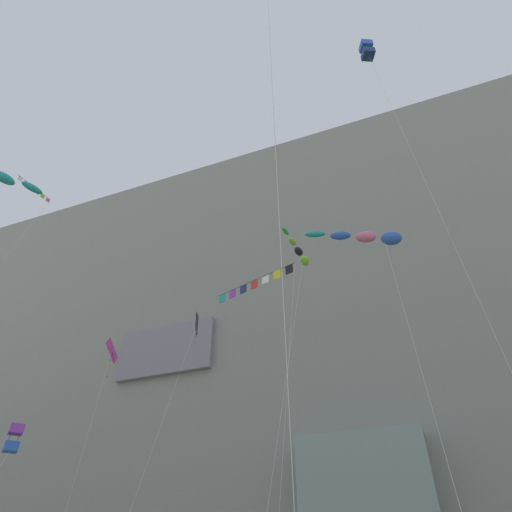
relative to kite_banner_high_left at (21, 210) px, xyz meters
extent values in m
cube|color=gray|center=(23.06, 43.80, 4.35)|extent=(180.00, 25.79, 67.92)
cube|color=gray|center=(-2.81, 31.26, 0.33)|extent=(14.82, 2.32, 7.53)
cube|color=gray|center=(23.06, 29.47, -17.99)|extent=(12.91, 4.58, 7.59)
cylinder|color=black|center=(0.02, 0.42, 3.28)|extent=(0.52, 3.80, 0.02)
cube|color=pink|center=(0.23, 2.00, 3.04)|extent=(0.10, 0.39, 0.43)
cube|color=#8CCC33|center=(0.15, 1.37, 3.04)|extent=(0.10, 0.39, 0.43)
cube|color=black|center=(0.06, 0.74, 3.04)|extent=(0.12, 0.40, 0.43)
cube|color=orange|center=(-0.02, 0.11, 3.04)|extent=(0.11, 0.39, 0.43)
cube|color=pink|center=(-0.10, -0.53, 3.04)|extent=(0.09, 0.39, 0.43)
cube|color=white|center=(-0.18, -1.16, 3.04)|extent=(0.11, 0.40, 0.43)
ellipsoid|color=blue|center=(30.50, -0.46, -12.48)|extent=(1.34, 1.10, 0.79)
ellipsoid|color=pink|center=(29.25, -0.95, -12.40)|extent=(1.28, 0.97, 0.66)
ellipsoid|color=blue|center=(28.00, -1.45, -12.31)|extent=(1.23, 0.85, 0.53)
ellipsoid|color=teal|center=(26.74, -1.94, -12.23)|extent=(1.17, 0.72, 0.39)
cylinder|color=silver|center=(30.43, -3.31, -21.06)|extent=(0.61, 5.41, 16.86)
cube|color=#CC3399|center=(6.86, 7.78, -11.33)|extent=(0.52, 2.31, 2.24)
cylinder|color=black|center=(6.86, 7.78, -11.33)|extent=(0.65, 0.34, 1.80)
cube|color=black|center=(6.87, 7.78, -12.19)|extent=(0.17, 0.24, 0.14)
cube|color=orange|center=(6.90, 7.78, -12.67)|extent=(0.18, 0.24, 0.14)
cube|color=purple|center=(6.80, 7.78, -13.15)|extent=(0.20, 0.22, 0.14)
cube|color=green|center=(6.91, 7.78, -13.63)|extent=(0.10, 0.27, 0.14)
cylinder|color=silver|center=(6.62, 7.12, -20.56)|extent=(0.49, 1.35, 17.87)
cylinder|color=black|center=(21.35, 3.08, -10.74)|extent=(6.31, 1.98, 0.03)
cube|color=black|center=(24.05, 2.24, -11.07)|extent=(0.54, 0.22, 0.61)
cube|color=yellow|center=(23.15, 2.52, -11.07)|extent=(0.55, 0.25, 0.61)
cube|color=white|center=(22.25, 2.80, -11.07)|extent=(0.55, 0.25, 0.61)
cube|color=red|center=(21.35, 3.08, -11.07)|extent=(0.55, 0.24, 0.61)
cube|color=navy|center=(20.45, 3.35, -11.07)|extent=(0.54, 0.21, 0.61)
cube|color=purple|center=(19.55, 3.63, -11.07)|extent=(0.53, 0.20, 0.61)
cube|color=teal|center=(18.65, 3.91, -11.07)|extent=(0.54, 0.21, 0.61)
cylinder|color=silver|center=(23.65, 1.59, -20.12)|extent=(1.72, 1.05, 18.76)
cube|color=purple|center=(8.45, -0.64, -20.11)|extent=(1.02, 1.02, 0.51)
cube|color=blue|center=(8.45, -0.64, -21.05)|extent=(1.02, 1.02, 0.51)
cylinder|color=black|center=(8.78, -0.64, -20.58)|extent=(0.02, 0.02, 1.37)
cylinder|color=black|center=(8.12, -0.64, -20.58)|extent=(0.02, 0.02, 1.37)
cylinder|color=silver|center=(28.09, -13.00, -15.50)|extent=(0.59, 1.22, 27.98)
ellipsoid|color=#8CCC33|center=(24.60, 4.38, -9.05)|extent=(0.72, 1.00, 0.69)
ellipsoid|color=black|center=(24.48, 3.31, -8.97)|extent=(0.61, 0.97, 0.58)
ellipsoid|color=#8CCC33|center=(24.36, 2.25, -8.89)|extent=(0.49, 0.95, 0.46)
ellipsoid|color=green|center=(24.24, 1.18, -8.81)|extent=(0.38, 0.93, 0.35)
cylinder|color=silver|center=(23.74, 1.14, -19.34)|extent=(1.66, 5.85, 20.31)
ellipsoid|color=teal|center=(8.44, -7.51, -6.52)|extent=(1.27, 1.58, 0.81)
ellipsoid|color=teal|center=(9.27, -6.05, -6.31)|extent=(1.10, 1.47, 0.62)
cube|color=blue|center=(31.84, -1.54, 4.44)|extent=(1.08, 1.08, 0.57)
cube|color=navy|center=(31.84, -1.54, 3.39)|extent=(1.08, 1.08, 0.57)
cylinder|color=black|center=(32.20, -1.54, 3.92)|extent=(0.03, 0.03, 1.54)
cylinder|color=black|center=(31.47, -1.54, 3.92)|extent=(0.03, 0.03, 1.54)
cylinder|color=silver|center=(32.83, -2.60, -13.19)|extent=(2.01, 2.14, 32.60)
cube|color=black|center=(16.60, 4.27, -12.47)|extent=(1.00, 1.48, 1.74)
cylinder|color=black|center=(16.60, 4.27, -12.47)|extent=(0.21, 0.19, 1.43)
cube|color=#8CCC33|center=(16.59, 4.27, -13.12)|extent=(0.17, 0.15, 0.10)
cube|color=navy|center=(16.63, 4.27, -13.48)|extent=(0.10, 0.20, 0.10)
cube|color=teal|center=(16.58, 4.27, -13.85)|extent=(0.15, 0.17, 0.10)
cylinder|color=silver|center=(15.86, 2.02, -21.09)|extent=(1.51, 4.52, 16.81)
camera|label=1|loc=(30.28, -20.11, -27.48)|focal=31.38mm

